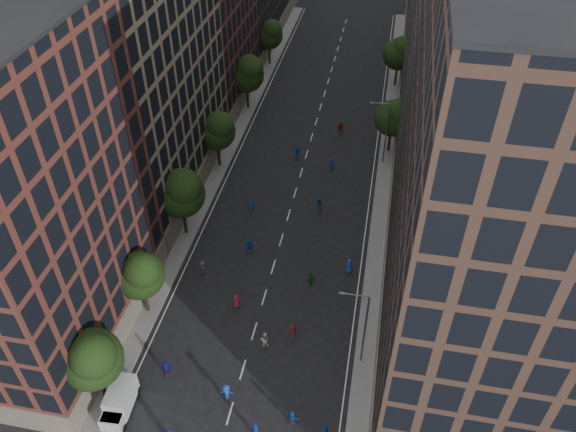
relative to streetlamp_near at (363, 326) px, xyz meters
The scene contains 35 objects.
ground 30.30m from the streetlamp_near, 110.32° to the left, with size 240.00×240.00×0.00m, color black.
sidewalk_left 42.27m from the streetlamp_near, 122.21° to the left, with size 4.00×105.00×0.15m, color slate.
sidewalk_right 35.90m from the streetlamp_near, 87.37° to the left, with size 4.00×105.00×0.15m, color slate.
bldg_left_a 30.99m from the streetlamp_near, behind, with size 14.00×22.00×30.00m, color #5B2B22.
bldg_left_b 39.13m from the streetlamp_near, 141.93° to the left, with size 14.00×26.00×34.00m, color #89775A.
bldg_left_c 55.29m from the streetlamp_near, 122.56° to the left, with size 14.00×20.00×28.00m, color #5B2B22.
bldg_right_a 15.75m from the streetlamp_near, 19.17° to the left, with size 14.00×30.00×36.00m, color #452F25.
bldg_right_b 35.03m from the streetlamp_near, 74.90° to the left, with size 14.00×28.00×33.00m, color #5F594F.
tree_left_0 22.89m from the streetlamp_near, 159.12° to the right, with size 5.20×5.20×8.83m.
tree_left_1 21.47m from the streetlamp_near, behind, with size 4.80×4.80×8.21m.
tree_left_2 25.48m from the streetlamp_near, 147.07° to the left, with size 5.60×5.60×9.45m.
tree_left_3 35.12m from the streetlamp_near, 127.52° to the left, with size 5.00×5.00×8.58m.
tree_left_4 48.78m from the streetlamp_near, 115.99° to the left, with size 5.40×5.40×9.08m.
tree_left_5 63.57m from the streetlamp_near, 109.66° to the left, with size 4.80×4.80×8.33m.
tree_right_a 35.87m from the streetlamp_near, 88.38° to the left, with size 5.00×5.00×8.39m.
tree_right_b 55.86m from the streetlamp_near, 88.95° to the left, with size 5.20×5.20×8.83m.
streetlamp_near is the anchor object (origin of this frame).
streetlamp_far 33.00m from the streetlamp_near, 90.00° to the left, with size 2.64×0.22×9.06m.
cargo_van 21.94m from the streetlamp_near, 155.67° to the right, with size 2.37×4.60×2.39m.
skater_1 12.59m from the streetlamp_near, 130.88° to the right, with size 0.57×0.37×1.56m, color navy.
skater_3 13.26m from the streetlamp_near, 151.04° to the right, with size 1.15×0.66×1.78m, color #1649B9.
skater_4 18.19m from the streetlamp_near, 164.55° to the right, with size 1.05×0.44×1.79m, color #1814A3.
skater_5 9.84m from the streetlamp_near, 124.07° to the right, with size 1.44×0.46×1.55m, color #1449A3.
skater_6 14.16m from the streetlamp_near, 161.80° to the left, with size 0.81×0.53×1.66m, color #A61B2E.
skater_7 8.11m from the streetlamp_near, 164.30° to the left, with size 0.55×0.36×1.50m, color maroon.
skater_8 9.94m from the streetlamp_near, behind, with size 0.85×0.66×1.74m, color silver.
skater_9 19.94m from the streetlamp_near, 155.07° to the left, with size 1.06×0.61×1.63m, color #414045.
skater_10 11.39m from the streetlamp_near, 124.09° to the left, with size 1.01×0.42×1.73m, color #1C5D1D.
skater_11 18.79m from the streetlamp_near, 137.53° to the left, with size 1.63×0.52×1.75m, color #1651B3.
skater_12 12.31m from the streetlamp_near, 100.73° to the left, with size 0.84×0.55×1.72m, color #1641B3.
skater_13 24.69m from the streetlamp_near, 128.10° to the left, with size 0.67×0.44×1.85m, color #1639B5.
skater_14 22.50m from the streetlamp_near, 108.03° to the left, with size 0.85×0.67×1.76m, color #124597.
skater_15 30.92m from the streetlamp_near, 102.24° to the left, with size 1.11×0.64×1.72m, color #131CA2.
skater_16 33.88m from the streetlamp_near, 109.88° to the left, with size 1.13×0.47×1.92m, color blue.
skater_17 40.05m from the streetlamp_near, 99.23° to the left, with size 1.71×0.55×1.85m, color #A0281A.
Camera 1 is at (9.82, -19.89, 44.42)m, focal length 35.00 mm.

